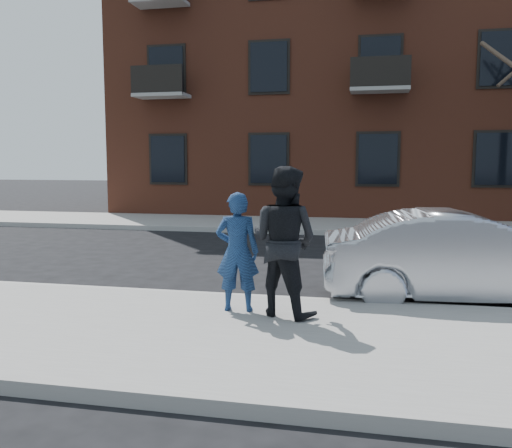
# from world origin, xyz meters

# --- Properties ---
(ground) EXTENTS (100.00, 100.00, 0.00)m
(ground) POSITION_xyz_m (0.00, 0.00, 0.00)
(ground) COLOR black
(ground) RESTS_ON ground
(near_sidewalk) EXTENTS (50.00, 3.50, 0.15)m
(near_sidewalk) POSITION_xyz_m (0.00, -0.25, 0.07)
(near_sidewalk) COLOR gray
(near_sidewalk) RESTS_ON ground
(near_curb) EXTENTS (50.00, 0.10, 0.15)m
(near_curb) POSITION_xyz_m (0.00, 1.55, 0.07)
(near_curb) COLOR #999691
(near_curb) RESTS_ON ground
(far_sidewalk) EXTENTS (50.00, 3.50, 0.15)m
(far_sidewalk) POSITION_xyz_m (0.00, 11.25, 0.07)
(far_sidewalk) COLOR gray
(far_sidewalk) RESTS_ON ground
(far_curb) EXTENTS (50.00, 0.10, 0.15)m
(far_curb) POSITION_xyz_m (0.00, 9.45, 0.07)
(far_curb) COLOR #999691
(far_curb) RESTS_ON ground
(apartment_building) EXTENTS (24.30, 10.30, 12.30)m
(apartment_building) POSITION_xyz_m (2.00, 18.00, 6.16)
(apartment_building) COLOR brown
(apartment_building) RESTS_ON ground
(silver_sedan) EXTENTS (4.33, 1.88, 1.38)m
(silver_sedan) POSITION_xyz_m (1.30, 2.30, 0.69)
(silver_sedan) COLOR #999BA3
(silver_sedan) RESTS_ON ground
(man_hoodie) EXTENTS (0.62, 0.50, 1.58)m
(man_hoodie) POSITION_xyz_m (-1.81, 0.70, 0.94)
(man_hoodie) COLOR navy
(man_hoodie) RESTS_ON near_sidewalk
(man_peacoat) EXTENTS (1.13, 1.02, 1.91)m
(man_peacoat) POSITION_xyz_m (-1.18, 0.64, 1.11)
(man_peacoat) COLOR black
(man_peacoat) RESTS_ON near_sidewalk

